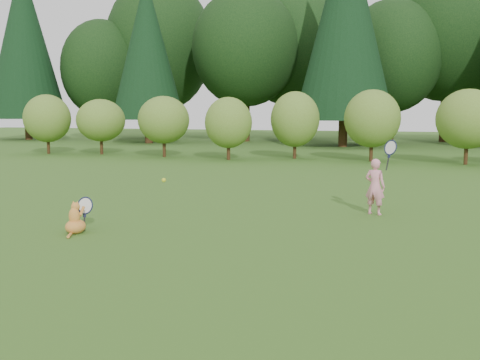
% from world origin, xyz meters
% --- Properties ---
extents(ground, '(100.00, 100.00, 0.00)m').
position_xyz_m(ground, '(0.00, 0.00, 0.00)').
color(ground, '#275618').
rests_on(ground, ground).
extents(shrub_row, '(28.00, 3.00, 2.80)m').
position_xyz_m(shrub_row, '(0.00, 13.00, 1.40)').
color(shrub_row, '#567022').
rests_on(shrub_row, ground).
extents(woodland_backdrop, '(48.00, 10.00, 15.00)m').
position_xyz_m(woodland_backdrop, '(0.00, 23.00, 7.50)').
color(woodland_backdrop, black).
rests_on(woodland_backdrop, ground).
extents(child, '(0.64, 0.46, 1.57)m').
position_xyz_m(child, '(2.47, 1.99, 0.55)').
color(child, pink).
rests_on(child, ground).
extents(cat, '(0.37, 0.73, 0.69)m').
position_xyz_m(cat, '(-1.88, -1.16, 0.26)').
color(cat, orange).
rests_on(cat, ground).
extents(tennis_ball, '(0.07, 0.07, 0.07)m').
position_xyz_m(tennis_ball, '(-0.98, 0.14, 0.73)').
color(tennis_ball, '#C2C617').
rests_on(tennis_ball, ground).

